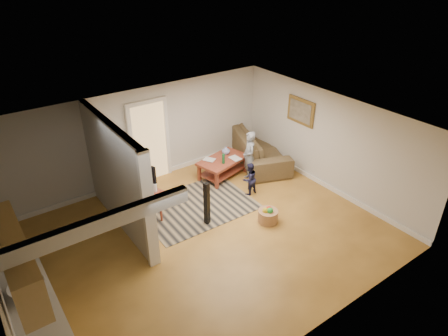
% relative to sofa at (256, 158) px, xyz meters
% --- Properties ---
extents(ground, '(7.50, 7.50, 0.00)m').
position_rel_sofa_xyz_m(ground, '(-3.30, -2.20, 0.00)').
color(ground, brown).
rests_on(ground, ground).
extents(room_shell, '(7.54, 6.02, 2.52)m').
position_rel_sofa_xyz_m(room_shell, '(-4.37, -1.77, 1.46)').
color(room_shell, beige).
rests_on(room_shell, ground).
extents(area_rug, '(2.67, 1.97, 0.01)m').
position_rel_sofa_xyz_m(area_rug, '(-2.77, -1.09, 0.01)').
color(area_rug, black).
rests_on(area_rug, ground).
extents(sofa, '(2.09, 3.10, 0.84)m').
position_rel_sofa_xyz_m(sofa, '(0.00, 0.00, 0.00)').
color(sofa, '#473A23').
rests_on(sofa, ground).
extents(coffee_table, '(1.48, 1.06, 0.79)m').
position_rel_sofa_xyz_m(coffee_table, '(-1.40, -0.27, 0.41)').
color(coffee_table, maroon).
rests_on(coffee_table, ground).
extents(tv_console, '(0.85, 1.36, 1.10)m').
position_rel_sofa_xyz_m(tv_console, '(-4.03, -0.66, 0.73)').
color(tv_console, maroon).
rests_on(tv_console, ground).
extents(speaker_left, '(0.13, 0.13, 1.05)m').
position_rel_sofa_xyz_m(speaker_left, '(-2.92, -1.80, 0.52)').
color(speaker_left, black).
rests_on(speaker_left, ground).
extents(speaker_right, '(0.10, 0.10, 0.89)m').
position_rel_sofa_xyz_m(speaker_right, '(-3.53, 0.49, 0.44)').
color(speaker_right, black).
rests_on(speaker_right, ground).
extents(toy_basket, '(0.45, 0.45, 0.40)m').
position_rel_sofa_xyz_m(toy_basket, '(-1.78, -2.55, 0.17)').
color(toy_basket, '#A67248').
rests_on(toy_basket, ground).
extents(child, '(0.49, 0.59, 1.38)m').
position_rel_sofa_xyz_m(child, '(-0.97, -0.84, 0.00)').
color(child, slate).
rests_on(child, ground).
extents(toddler, '(0.43, 0.35, 0.85)m').
position_rel_sofa_xyz_m(toddler, '(-1.39, -1.38, 0.00)').
color(toddler, '#1C1C3B').
rests_on(toddler, ground).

